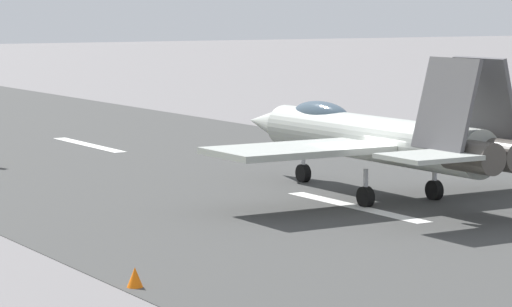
% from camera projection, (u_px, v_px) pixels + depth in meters
% --- Properties ---
extents(ground_plane, '(400.00, 400.00, 0.00)m').
position_uv_depth(ground_plane, '(360.00, 208.00, 45.10)').
color(ground_plane, slate).
extents(runway_strip, '(240.00, 26.00, 0.02)m').
position_uv_depth(runway_strip, '(360.00, 208.00, 45.09)').
color(runway_strip, '#3D3E3C').
rests_on(runway_strip, ground).
extents(fighter_jet, '(16.62, 14.43, 5.54)m').
position_uv_depth(fighter_jet, '(374.00, 137.00, 47.32)').
color(fighter_jet, '#A2A7A0').
rests_on(fighter_jet, ground).
extents(marker_cone_near, '(0.44, 0.44, 0.55)m').
position_uv_depth(marker_cone_near, '(135.00, 278.00, 32.28)').
color(marker_cone_near, orange).
rests_on(marker_cone_near, ground).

